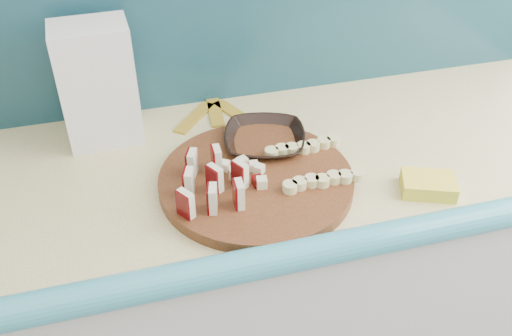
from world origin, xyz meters
The scene contains 10 objects.
kitchen_counter centered at (0.10, 1.50, 0.46)m, with size 2.20×0.63×0.91m.
backsplash centered at (0.10, 1.79, 1.16)m, with size 2.20×0.02×0.50m, color teal.
cutting_board centered at (0.33, 1.41, 0.92)m, with size 0.40×0.40×0.03m, color #3F1E0D.
apple_wedges centered at (0.24, 1.39, 0.96)m, with size 0.14×0.15×0.06m.
apple_chunks centered at (0.31, 1.41, 0.95)m, with size 0.06×0.07×0.02m.
banana_slices centered at (0.46, 1.41, 0.94)m, with size 0.17×0.15×0.02m.
brown_bowl centered at (0.39, 1.53, 0.93)m, with size 0.18×0.18×0.04m, color black.
flour_bag centered at (0.05, 1.68, 1.05)m, with size 0.16×0.11×0.28m, color silver.
sponge centered at (0.67, 1.30, 0.93)m, with size 0.11×0.07×0.03m, color yellow.
banana_peel centered at (0.31, 1.71, 0.91)m, with size 0.21×0.18×0.01m.
Camera 1 is at (0.09, 0.53, 1.65)m, focal length 40.00 mm.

